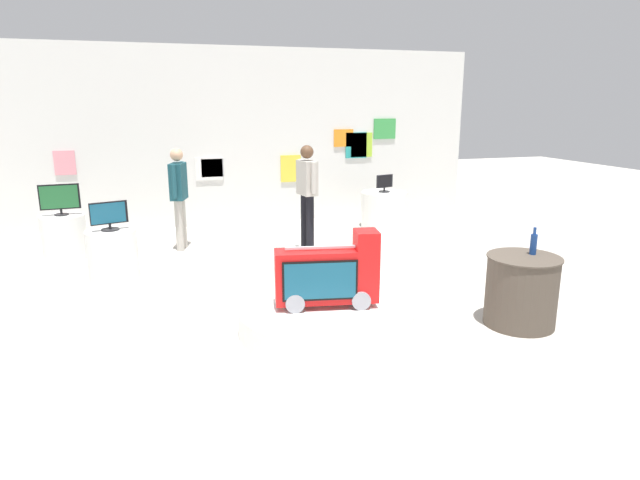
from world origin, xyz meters
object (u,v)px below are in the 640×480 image
tv_on_right_rear (109,215)px  bottle_on_side_table (534,244)px  side_table_round (521,290)px  main_display_pedestal (326,318)px  display_pedestal_left_rear (64,237)px  tv_on_center_rear (385,183)px  shopper_browsing_rear (307,191)px  display_pedestal_right_rear (113,254)px  tv_on_left_rear (60,198)px  display_pedestal_center_rear (384,209)px  novelty_firetruck_tv (329,276)px  shopper_browsing_near_truck (179,191)px

tv_on_right_rear → bottle_on_side_table: 5.27m
tv_on_right_rear → side_table_round: bearing=-35.2°
main_display_pedestal → display_pedestal_left_rear: display_pedestal_left_rear is taller
tv_on_center_rear → shopper_browsing_rear: shopper_browsing_rear is taller
main_display_pedestal → display_pedestal_right_rear: (-2.20, 2.54, 0.20)m
main_display_pedestal → bottle_on_side_table: 2.32m
display_pedestal_left_rear → tv_on_left_rear: (-0.00, -0.00, 0.59)m
display_pedestal_center_rear → tv_on_right_rear: (-4.78, -1.84, 0.54)m
main_display_pedestal → novelty_firetruck_tv: (0.02, -0.01, 0.46)m
tv_on_left_rear → shopper_browsing_near_truck: (1.74, 0.01, 0.02)m
main_display_pedestal → tv_on_left_rear: bearing=127.9°
display_pedestal_right_rear → shopper_browsing_rear: bearing=7.2°
shopper_browsing_rear → display_pedestal_left_rear: bearing=165.6°
main_display_pedestal → display_pedestal_right_rear: bearing=131.0°
display_pedestal_right_rear → tv_on_right_rear: 0.54m
tv_on_center_rear → display_pedestal_right_rear: bearing=-159.0°
tv_on_right_rear → side_table_round: tv_on_right_rear is taller
novelty_firetruck_tv → display_pedestal_left_rear: novelty_firetruck_tv is taller
display_pedestal_left_rear → display_pedestal_right_rear: size_ratio=1.00×
display_pedestal_right_rear → shopper_browsing_rear: shopper_browsing_rear is taller
display_pedestal_center_rear → shopper_browsing_near_truck: 3.89m
novelty_firetruck_tv → display_pedestal_right_rear: (-2.22, 2.55, -0.27)m
display_pedestal_left_rear → display_pedestal_center_rear: same height
display_pedestal_right_rear → tv_on_right_rear: tv_on_right_rear is taller
tv_on_left_rear → display_pedestal_right_rear: 1.60m
display_pedestal_center_rear → shopper_browsing_rear: 2.53m
display_pedestal_right_rear → side_table_round: bearing=-35.3°
main_display_pedestal → display_pedestal_center_rear: display_pedestal_center_rear is taller
novelty_firetruck_tv → tv_on_right_rear: size_ratio=2.30×
display_pedestal_left_rear → bottle_on_side_table: 6.66m
display_pedestal_left_rear → bottle_on_side_table: bottle_on_side_table is taller
novelty_firetruck_tv → display_pedestal_center_rear: size_ratio=1.27×
tv_on_right_rear → tv_on_center_rear: bearing=21.0°
shopper_browsing_near_truck → shopper_browsing_rear: 2.08m
novelty_firetruck_tv → side_table_round: (2.01, -0.44, -0.21)m
novelty_firetruck_tv → tv_on_left_rear: size_ratio=1.91×
display_pedestal_center_rear → display_pedestal_right_rear: (-4.77, -1.84, 0.00)m
novelty_firetruck_tv → shopper_browsing_near_truck: shopper_browsing_near_truck is taller
main_display_pedestal → side_table_round: side_table_round is taller
main_display_pedestal → shopper_browsing_near_truck: size_ratio=1.12×
bottle_on_side_table → tv_on_right_rear: bearing=146.1°
main_display_pedestal → tv_on_left_rear: tv_on_left_rear is taller
tv_on_left_rear → tv_on_center_rear: tv_on_left_rear is taller
tv_on_left_rear → display_pedestal_center_rear: 5.59m
bottle_on_side_table → display_pedestal_right_rear: bearing=146.0°
bottle_on_side_table → tv_on_center_rear: bearing=85.1°
novelty_firetruck_tv → display_pedestal_right_rear: novelty_firetruck_tv is taller
tv_on_left_rear → display_pedestal_right_rear: size_ratio=0.85×
tv_on_center_rear → shopper_browsing_rear: bearing=-142.8°
tv_on_left_rear → side_table_round: tv_on_left_rear is taller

